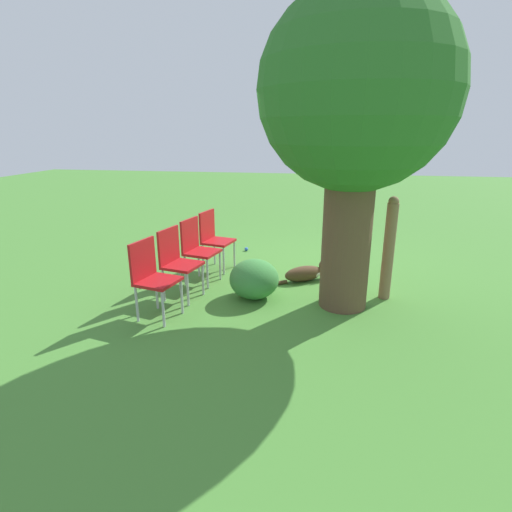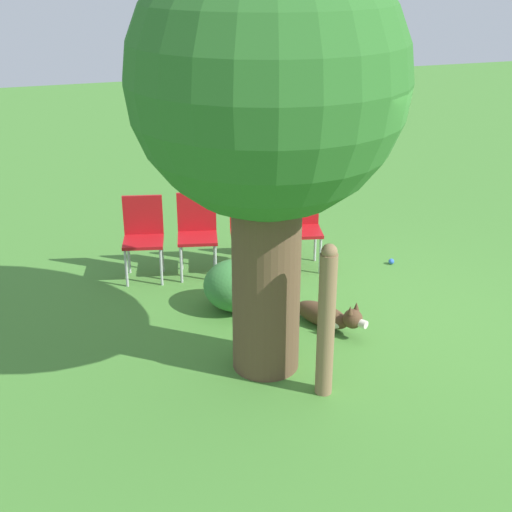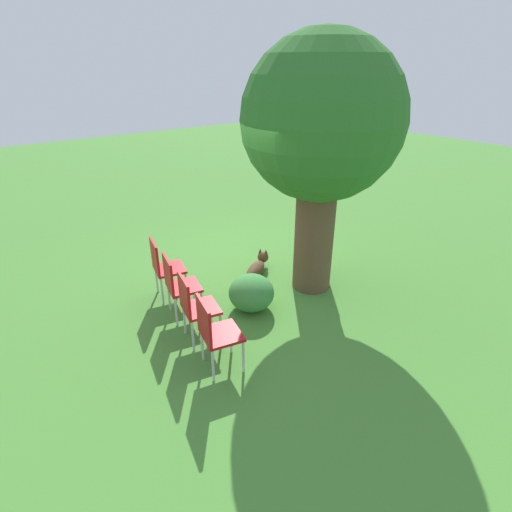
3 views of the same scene
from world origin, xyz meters
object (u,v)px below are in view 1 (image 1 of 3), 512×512
Objects in this scene: red_chair_2 at (177,259)px; red_chair_1 at (197,246)px; dog at (309,272)px; tennis_ball at (246,249)px; oak_tree at (356,100)px; red_chair_3 at (152,274)px; fence_post at (389,248)px; red_chair_0 at (214,236)px.

red_chair_1 is at bearing 94.89° from red_chair_2.
red_chair_2 is at bearing 176.83° from dog.
red_chair_2 reaches higher than tennis_ball.
oak_tree is 53.26× the size of tennis_ball.
fence_post is at bearing 33.03° from red_chair_3.
oak_tree is 3.00m from red_chair_3.
red_chair_3 is at bearing 78.53° from tennis_ball.
red_chair_3 is (0.17, 1.19, 0.00)m from red_chair_1.
red_chair_0 is (1.51, -0.29, 0.41)m from dog.
red_chair_0 is 13.60× the size of tennis_ball.
dog is at bearing -60.26° from oak_tree.
fence_post is 1.46× the size of red_chair_0.
oak_tree is 2.94m from red_chair_0.
oak_tree reaches higher than red_chair_0.
dog is at bearing 2.02° from red_chair_0.
dog is 0.70× the size of fence_post.
tennis_ball is at bearing 85.57° from red_chair_0.
fence_post is at bearing 140.74° from tennis_ball.
red_chair_3 is 2.92m from tennis_ball.
fence_post is at bearing -149.77° from oak_tree.
fence_post is 2.73m from red_chair_2.
red_chair_0 reaches higher than dog.
red_chair_3 is (0.08, 0.59, 0.00)m from red_chair_2.
red_chair_2 is at bearing -85.11° from red_chair_0.
oak_tree is at bearing -91.72° from dog.
tennis_ball is (-0.49, -2.22, -0.50)m from red_chair_2.
dog is 1.02× the size of red_chair_2.
fence_post is 2.64m from red_chair_0.
red_chair_2 reaches higher than dog.
red_chair_2 is (2.13, 0.10, -1.90)m from oak_tree.
oak_tree is at bearing 15.52° from red_chair_2.
red_chair_0 is at bearing -16.91° from fence_post.
fence_post reaches higher than red_chair_1.
red_chair_1 is at bearing 94.89° from red_chair_3.
oak_tree is at bearing 30.23° from fence_post.
dog is 1.94m from red_chair_2.
red_chair_0 reaches higher than tennis_ball.
red_chair_2 is (1.67, 0.90, 0.41)m from dog.
tennis_ball is (-0.40, -1.63, -0.50)m from red_chair_1.
red_chair_3 is (0.25, 1.78, 0.00)m from red_chair_0.
dog is at bearing 23.76° from red_chair_1.
red_chair_1 is (2.05, -0.50, -1.90)m from oak_tree.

